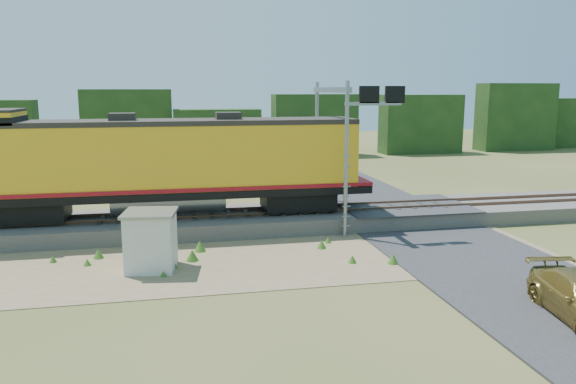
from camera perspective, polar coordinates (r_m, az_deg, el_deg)
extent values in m
plane|color=#475123|center=(24.21, 1.88, -6.85)|extent=(140.00, 140.00, 0.00)
cube|color=slate|center=(29.76, -0.84, -2.75)|extent=(70.00, 5.00, 0.80)
cube|color=brown|center=(28.97, -0.57, -2.14)|extent=(70.00, 0.10, 0.16)
cube|color=brown|center=(30.35, -1.10, -1.56)|extent=(70.00, 0.10, 0.16)
cube|color=#8C7754|center=(24.30, -3.02, -6.75)|extent=(26.00, 8.00, 0.03)
cube|color=#38383A|center=(31.72, 11.67, -1.35)|extent=(7.00, 5.20, 0.06)
cube|color=#38383A|center=(46.73, 3.86, 1.62)|extent=(7.00, 24.00, 0.08)
cube|color=#1A3613|center=(60.83, -6.64, 6.66)|extent=(36.00, 3.00, 6.50)
cube|color=#1A3613|center=(75.78, 25.29, 6.28)|extent=(50.00, 3.00, 6.00)
cube|color=black|center=(29.84, -24.93, -1.69)|extent=(3.70, 2.37, 0.93)
cube|color=black|center=(29.74, 0.99, -0.74)|extent=(3.70, 2.37, 0.93)
cube|color=black|center=(28.91, -12.04, 0.01)|extent=(20.57, 3.09, 0.37)
cylinder|color=gray|center=(29.00, -12.00, -0.95)|extent=(5.66, 1.23, 1.23)
cube|color=orange|center=(28.65, -12.17, 3.51)|extent=(19.03, 2.98, 3.19)
cube|color=maroon|center=(28.86, -12.06, 0.61)|extent=(20.57, 3.14, 0.19)
cube|color=#28231E|center=(28.50, -12.31, 6.94)|extent=(19.03, 3.03, 0.25)
cube|color=#28231E|center=(28.57, -16.48, 7.24)|extent=(1.23, 1.03, 0.46)
cube|color=#28231E|center=(28.63, -6.09, 7.61)|extent=(1.23, 1.03, 0.46)
cube|color=silver|center=(23.20, -13.75, -4.95)|extent=(2.09, 2.09, 2.31)
cube|color=gray|center=(22.91, -13.88, -2.06)|extent=(2.30, 2.30, 0.11)
cylinder|color=gray|center=(27.15, 5.93, 3.18)|extent=(0.19, 0.19, 7.57)
cylinder|color=gray|center=(32.49, 2.93, 4.41)|extent=(0.19, 0.19, 7.57)
cube|color=gray|center=(29.61, 4.38, 10.31)|extent=(0.27, 6.20, 0.27)
cube|color=gray|center=(27.37, 8.66, 8.86)|extent=(2.81, 0.16, 0.16)
cube|color=black|center=(27.29, 8.25, 9.77)|extent=(0.97, 0.16, 0.81)
cube|color=black|center=(27.76, 10.80, 9.71)|extent=(0.97, 0.16, 0.81)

